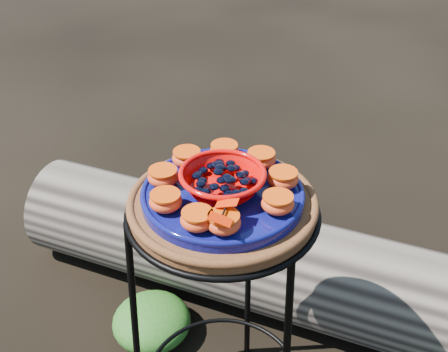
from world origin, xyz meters
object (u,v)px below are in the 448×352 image
(terracotta_saucer, at_px, (223,206))
(cobalt_plate, at_px, (223,195))
(plant_stand, at_px, (223,327))
(red_bowl, at_px, (223,182))
(driftwood_log, at_px, (282,266))

(terracotta_saucer, bearing_deg, cobalt_plate, 0.00)
(cobalt_plate, bearing_deg, plant_stand, 0.00)
(red_bowl, bearing_deg, plant_stand, 0.00)
(cobalt_plate, height_order, red_bowl, red_bowl)
(plant_stand, relative_size, terracotta_saucer, 1.83)
(plant_stand, height_order, driftwood_log, plant_stand)
(terracotta_saucer, distance_m, driftwood_log, 0.71)
(terracotta_saucer, xyz_separation_m, cobalt_plate, (0.00, 0.00, 0.03))
(plant_stand, bearing_deg, cobalt_plate, 0.00)
(plant_stand, distance_m, red_bowl, 0.43)
(cobalt_plate, bearing_deg, terracotta_saucer, 0.00)
(plant_stand, xyz_separation_m, cobalt_plate, (0.00, 0.00, 0.39))
(terracotta_saucer, relative_size, red_bowl, 2.33)
(red_bowl, bearing_deg, terracotta_saucer, 0.00)
(cobalt_plate, distance_m, driftwood_log, 0.73)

